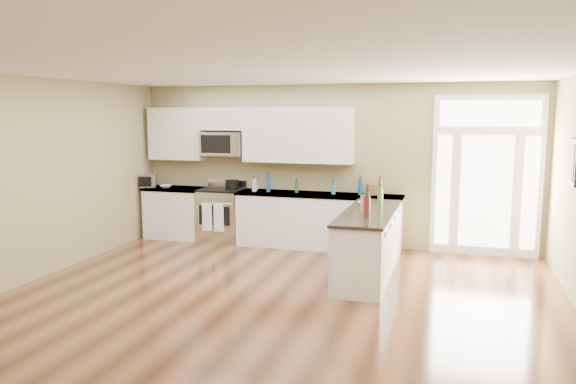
{
  "coord_description": "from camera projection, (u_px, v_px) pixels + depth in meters",
  "views": [
    {
      "loc": [
        2.05,
        -5.54,
        2.32
      ],
      "look_at": [
        -0.2,
        2.0,
        1.2
      ],
      "focal_mm": 35.0,
      "sensor_mm": 36.0,
      "label": 1
    }
  ],
  "objects": [
    {
      "name": "ground",
      "position": [
        253.0,
        325.0,
        6.17
      ],
      "size": [
        8.0,
        8.0,
        0.0
      ],
      "primitive_type": "plane",
      "color": "#462513"
    },
    {
      "name": "room_shell",
      "position": [
        252.0,
        170.0,
        5.92
      ],
      "size": [
        8.0,
        8.0,
        8.0
      ],
      "color": "#9C9063",
      "rests_on": "ground"
    },
    {
      "name": "back_cabinet_left",
      "position": [
        176.0,
        214.0,
        10.42
      ],
      "size": [
        1.1,
        0.66,
        0.94
      ],
      "color": "white",
      "rests_on": "ground"
    },
    {
      "name": "back_cabinet_right",
      "position": [
        318.0,
        222.0,
        9.65
      ],
      "size": [
        2.85,
        0.66,
        0.94
      ],
      "color": "white",
      "rests_on": "ground"
    },
    {
      "name": "peninsula_cabinet",
      "position": [
        368.0,
        246.0,
        7.97
      ],
      "size": [
        0.69,
        2.32,
        0.94
      ],
      "color": "white",
      "rests_on": "ground"
    },
    {
      "name": "upper_cabinet_left",
      "position": [
        177.0,
        134.0,
        10.35
      ],
      "size": [
        1.04,
        0.33,
        0.95
      ],
      "primitive_type": "cube",
      "color": "white",
      "rests_on": "room_shell"
    },
    {
      "name": "upper_cabinet_right",
      "position": [
        298.0,
        135.0,
        9.69
      ],
      "size": [
        1.94,
        0.33,
        0.95
      ],
      "primitive_type": "cube",
      "color": "white",
      "rests_on": "room_shell"
    },
    {
      "name": "upper_cabinet_short",
      "position": [
        224.0,
        119.0,
        10.04
      ],
      "size": [
        0.82,
        0.33,
        0.4
      ],
      "primitive_type": "cube",
      "color": "white",
      "rests_on": "room_shell"
    },
    {
      "name": "microwave",
      "position": [
        223.0,
        144.0,
        10.07
      ],
      "size": [
        0.78,
        0.41,
        0.42
      ],
      "color": "silver",
      "rests_on": "room_shell"
    },
    {
      "name": "entry_door",
      "position": [
        486.0,
        176.0,
        9.01
      ],
      "size": [
        1.7,
        0.1,
        2.6
      ],
      "color": "white",
      "rests_on": "ground"
    },
    {
      "name": "wall_art_near",
      "position": [
        572.0,
        162.0,
        7.03
      ],
      "size": [
        0.05,
        0.58,
        0.58
      ],
      "color": "black",
      "rests_on": "room_shell"
    },
    {
      "name": "kitchen_range",
      "position": [
        222.0,
        215.0,
        10.15
      ],
      "size": [
        0.78,
        0.69,
        1.08
      ],
      "color": "silver",
      "rests_on": "ground"
    },
    {
      "name": "stockpot",
      "position": [
        232.0,
        184.0,
        10.08
      ],
      "size": [
        0.28,
        0.28,
        0.18
      ],
      "primitive_type": "cylinder",
      "rotation": [
        0.0,
        0.0,
        -0.21
      ],
      "color": "black",
      "rests_on": "kitchen_range"
    },
    {
      "name": "toaster_oven",
      "position": [
        149.0,
        181.0,
        10.35
      ],
      "size": [
        0.35,
        0.31,
        0.25
      ],
      "primitive_type": "cube",
      "rotation": [
        0.0,
        0.0,
        0.34
      ],
      "color": "silver",
      "rests_on": "back_cabinet_left"
    },
    {
      "name": "cardboard_box",
      "position": [
        374.0,
        190.0,
        9.43
      ],
      "size": [
        0.26,
        0.23,
        0.18
      ],
      "primitive_type": "cube",
      "rotation": [
        0.0,
        0.0,
        0.41
      ],
      "color": "brown",
      "rests_on": "back_cabinet_right"
    },
    {
      "name": "bowl_left",
      "position": [
        166.0,
        186.0,
        10.3
      ],
      "size": [
        0.23,
        0.23,
        0.05
      ],
      "primitive_type": "imported",
      "rotation": [
        0.0,
        0.0,
        0.13
      ],
      "color": "white",
      "rests_on": "back_cabinet_left"
    },
    {
      "name": "bowl_peninsula",
      "position": [
        364.0,
        203.0,
        8.4
      ],
      "size": [
        0.23,
        0.23,
        0.05
      ],
      "primitive_type": "imported",
      "rotation": [
        0.0,
        0.0,
        -0.41
      ],
      "color": "white",
      "rests_on": "peninsula_cabinet"
    },
    {
      "name": "cup_counter",
      "position": [
        256.0,
        188.0,
        9.95
      ],
      "size": [
        0.15,
        0.15,
        0.09
      ],
      "primitive_type": "imported",
      "rotation": [
        0.0,
        0.0,
        -0.36
      ],
      "color": "white",
      "rests_on": "back_cabinet_right"
    },
    {
      "name": "counter_bottles",
      "position": [
        338.0,
        193.0,
        8.78
      ],
      "size": [
        2.39,
        2.14,
        0.32
      ],
      "color": "#19591E",
      "rests_on": "back_cabinet_right"
    }
  ]
}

